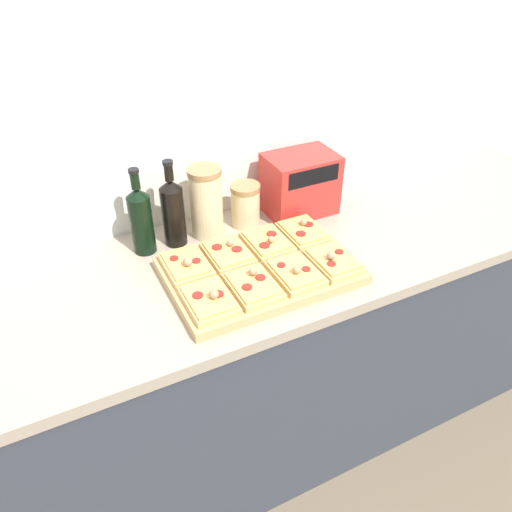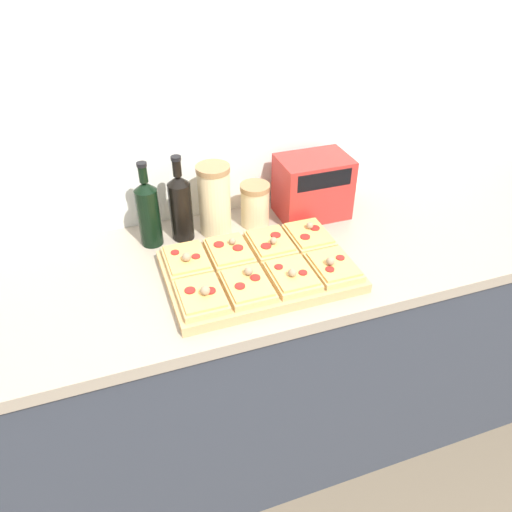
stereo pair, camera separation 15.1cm
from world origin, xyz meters
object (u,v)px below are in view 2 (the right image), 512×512
(cutting_board, at_px, (259,271))
(grain_jar_short, at_px, (255,205))
(olive_oil_bottle, at_px, (148,212))
(wine_bottle, at_px, (181,206))
(grain_jar_tall, at_px, (214,200))
(toaster_oven, at_px, (313,187))

(cutting_board, relative_size, grain_jar_short, 3.64)
(grain_jar_short, bearing_deg, olive_oil_bottle, 180.00)
(cutting_board, bearing_deg, grain_jar_short, 73.21)
(wine_bottle, bearing_deg, grain_jar_short, 0.00)
(cutting_board, distance_m, olive_oil_bottle, 0.41)
(olive_oil_bottle, bearing_deg, wine_bottle, -0.00)
(wine_bottle, relative_size, grain_jar_short, 1.92)
(grain_jar_short, bearing_deg, grain_jar_tall, 180.00)
(cutting_board, relative_size, grain_jar_tall, 2.28)
(cutting_board, relative_size, toaster_oven, 2.07)
(grain_jar_tall, height_order, grain_jar_short, grain_jar_tall)
(olive_oil_bottle, xyz_separation_m, grain_jar_tall, (0.22, -0.00, 0.00))
(wine_bottle, bearing_deg, olive_oil_bottle, 180.00)
(toaster_oven, bearing_deg, cutting_board, -136.75)
(wine_bottle, xyz_separation_m, toaster_oven, (0.47, -0.00, -0.01))
(cutting_board, relative_size, wine_bottle, 1.89)
(olive_oil_bottle, distance_m, grain_jar_short, 0.36)
(cutting_board, xyz_separation_m, wine_bottle, (-0.17, 0.28, 0.11))
(olive_oil_bottle, bearing_deg, grain_jar_tall, -0.00)
(wine_bottle, distance_m, grain_jar_short, 0.26)
(olive_oil_bottle, height_order, toaster_oven, olive_oil_bottle)
(cutting_board, xyz_separation_m, grain_jar_short, (0.09, 0.28, 0.06))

